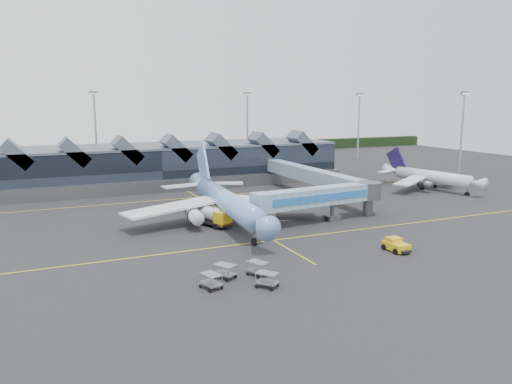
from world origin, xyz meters
name	(u,v)px	position (x,y,z in m)	size (l,w,h in m)	color
ground	(251,228)	(0.00, 0.00, 0.00)	(260.00, 260.00, 0.00)	#242426
taxi_stripes	(229,215)	(0.00, 10.00, 0.01)	(120.00, 60.00, 0.01)	gold
tree_line_far	(128,152)	(0.00, 110.00, 2.00)	(260.00, 4.00, 4.00)	black
terminal	(153,165)	(-5.07, 47.35, 4.88)	(90.00, 22.25, 12.52)	black
light_masts	(231,127)	(21.00, 62.80, 12.49)	(132.40, 42.56, 22.45)	#9B9FA4
main_airliner	(224,200)	(-2.48, 5.46, 3.72)	(34.18, 39.41, 12.65)	#6795D1
regional_jet	(429,176)	(51.38, 16.17, 2.92)	(24.27, 26.76, 9.20)	silver
jet_bridge	(328,196)	(13.40, -1.14, 4.23)	(25.24, 6.00, 6.02)	#729CBF
fuel_truck	(208,215)	(-5.63, 4.53, 1.73)	(5.23, 9.05, 3.08)	black
pushback_tug	(396,245)	(12.81, -19.35, 0.79)	(2.61, 4.03, 1.75)	gold
baggage_carts	(240,274)	(-10.79, -21.76, 0.93)	(8.50, 7.21, 1.65)	gray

